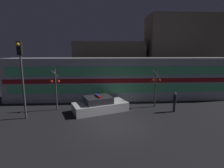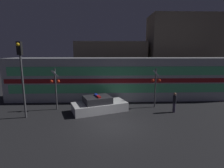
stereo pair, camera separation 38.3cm
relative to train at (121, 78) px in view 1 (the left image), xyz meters
name	(u,v)px [view 1 (the left image)]	position (x,y,z in m)	size (l,w,h in m)	color
ground_plane	(114,125)	(-1.23, -6.78, -2.07)	(120.00, 120.00, 0.00)	black
train	(121,78)	(0.00, 0.00, 0.00)	(22.34, 2.97, 4.13)	#B7BABF
police_car	(100,105)	(-2.17, -3.94, -1.56)	(4.68, 3.28, 1.35)	silver
pedestrian	(175,102)	(3.79, -4.40, -1.25)	(0.27, 0.27, 1.59)	#3F384C
crossing_signal_near	(156,84)	(2.60, -3.10, -0.06)	(0.79, 0.31, 3.38)	#4C4C51
crossing_signal_far	(56,86)	(-5.71, -3.44, -0.03)	(0.79, 0.31, 3.43)	#4C4C51
traffic_light_corner	(21,67)	(-7.47, -5.18, 1.66)	(0.30, 0.46, 5.42)	#4C4C51
building_left	(108,63)	(-0.96, 9.27, 0.98)	(9.81, 6.94, 6.09)	#726656
building_center	(187,51)	(10.19, 7.35, 2.76)	(11.43, 4.68, 9.65)	#726656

